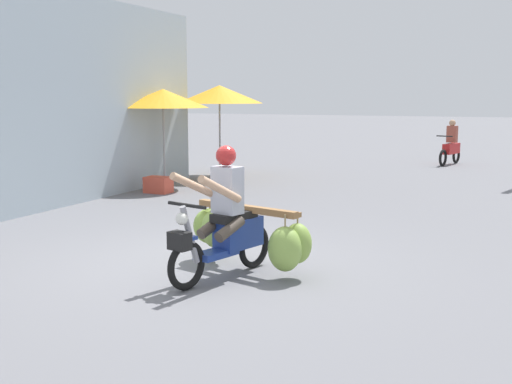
{
  "coord_description": "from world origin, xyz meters",
  "views": [
    {
      "loc": [
        3.87,
        -7.11,
        2.16
      ],
      "look_at": [
        0.52,
        0.54,
        0.9
      ],
      "focal_mm": 45.18,
      "sensor_mm": 36.0,
      "label": 1
    }
  ],
  "objects_px": {
    "market_umbrella_near_shop": "(219,94)",
    "produce_crate": "(158,185)",
    "motorbike_distant_ahead_left": "(451,147)",
    "market_umbrella_further_along": "(163,98)",
    "motorbike_main_loaded": "(238,229)"
  },
  "relations": [
    {
      "from": "market_umbrella_near_shop",
      "to": "produce_crate",
      "type": "xyz_separation_m",
      "value": [
        0.05,
        -3.15,
        -1.99
      ]
    },
    {
      "from": "motorbike_distant_ahead_left",
      "to": "market_umbrella_near_shop",
      "type": "distance_m",
      "value": 7.8
    },
    {
      "from": "market_umbrella_near_shop",
      "to": "market_umbrella_further_along",
      "type": "height_order",
      "value": "market_umbrella_near_shop"
    },
    {
      "from": "motorbike_distant_ahead_left",
      "to": "market_umbrella_near_shop",
      "type": "xyz_separation_m",
      "value": [
        -5.27,
        -5.52,
        1.61
      ]
    },
    {
      "from": "motorbike_distant_ahead_left",
      "to": "produce_crate",
      "type": "xyz_separation_m",
      "value": [
        -5.22,
        -8.67,
        -0.39
      ]
    },
    {
      "from": "motorbike_main_loaded",
      "to": "produce_crate",
      "type": "relative_size",
      "value": 3.27
    },
    {
      "from": "motorbike_main_loaded",
      "to": "market_umbrella_near_shop",
      "type": "xyz_separation_m",
      "value": [
        -4.45,
        8.34,
        1.63
      ]
    },
    {
      "from": "market_umbrella_near_shop",
      "to": "market_umbrella_further_along",
      "type": "bearing_deg",
      "value": -98.49
    },
    {
      "from": "motorbike_main_loaded",
      "to": "market_umbrella_further_along",
      "type": "distance_m",
      "value": 7.9
    },
    {
      "from": "market_umbrella_near_shop",
      "to": "motorbike_main_loaded",
      "type": "bearing_deg",
      "value": -61.89
    },
    {
      "from": "motorbike_main_loaded",
      "to": "market_umbrella_near_shop",
      "type": "bearing_deg",
      "value": 118.11
    },
    {
      "from": "market_umbrella_near_shop",
      "to": "motorbike_distant_ahead_left",
      "type": "bearing_deg",
      "value": 46.32
    },
    {
      "from": "motorbike_distant_ahead_left",
      "to": "produce_crate",
      "type": "bearing_deg",
      "value": -121.06
    },
    {
      "from": "motorbike_distant_ahead_left",
      "to": "produce_crate",
      "type": "relative_size",
      "value": 2.84
    },
    {
      "from": "motorbike_main_loaded",
      "to": "motorbike_distant_ahead_left",
      "type": "xyz_separation_m",
      "value": [
        0.82,
        13.86,
        0.03
      ]
    }
  ]
}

